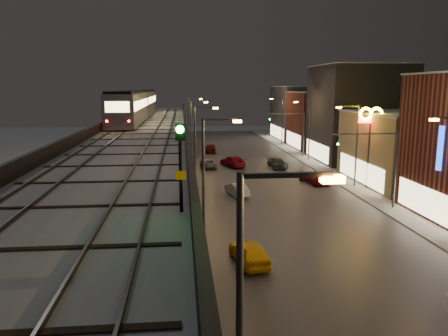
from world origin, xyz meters
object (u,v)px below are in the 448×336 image
car_near_white (237,190)px  car_onc_red (278,163)px  car_taxi (249,253)px  car_onc_dark (316,178)px  car_mid_silver (208,163)px  car_onc_white (277,163)px  car_mid_dark (233,162)px  subway_train (137,104)px  car_far_white (211,148)px  rail_signal (180,150)px

car_near_white → car_onc_red: size_ratio=0.93×
car_taxi → car_onc_dark: 24.72m
car_mid_silver → car_onc_white: (9.55, -0.52, -0.01)m
car_mid_silver → car_mid_dark: 3.45m
subway_train → car_onc_dark: 28.64m
car_taxi → car_mid_dark: (2.89, 33.74, 0.01)m
car_onc_white → car_mid_dark: bearing=160.4°
car_taxi → car_mid_silver: bearing=-98.4°
car_mid_dark → car_near_white: bearing=66.9°
car_far_white → car_onc_red: size_ratio=1.00×
car_far_white → car_onc_dark: car_far_white is taller
subway_train → car_mid_dark: (13.39, -5.42, -7.81)m
car_taxi → car_onc_white: bearing=-114.6°
car_far_white → car_onc_dark: (10.38, -25.61, -0.07)m
car_taxi → car_onc_red: size_ratio=1.00×
rail_signal → subway_train: bearing=97.3°
car_far_white → car_onc_red: (8.21, -15.67, 0.00)m
subway_train → car_onc_dark: (21.60, -17.07, -7.89)m
car_onc_red → car_near_white: bearing=-109.5°
car_near_white → car_onc_white: car_near_white is taller
subway_train → rail_signal: (6.40, -49.97, 0.27)m
subway_train → rail_signal: size_ratio=12.67×
car_near_white → rail_signal: bearing=66.6°
car_taxi → car_far_white: 47.70m
car_mid_silver → car_mid_dark: (3.43, 0.31, 0.13)m
car_near_white → car_far_white: size_ratio=0.93×
rail_signal → car_mid_dark: 45.81m
car_onc_dark → car_onc_red: car_onc_red is taller
car_mid_silver → car_onc_red: (9.47, -1.40, 0.12)m
car_mid_dark → car_onc_white: (6.12, -0.83, -0.14)m
subway_train → car_onc_dark: size_ratio=8.18×
car_near_white → car_onc_dark: car_onc_dark is taller
car_mid_dark → car_far_white: size_ratio=1.19×
car_taxi → subway_train: bearing=-84.3°
subway_train → car_onc_white: 21.98m
car_taxi → car_mid_dark: 33.86m
car_onc_dark → car_mid_dark: bearing=113.2°
car_mid_dark → car_onc_white: bearing=154.4°
rail_signal → car_onc_white: size_ratio=0.74×
car_onc_red → car_onc_white: bearing=92.0°
subway_train → car_taxi: bearing=-75.0°
car_far_white → car_onc_white: 16.95m
car_onc_dark → subway_train: bearing=129.8°
car_mid_silver → car_mid_dark: bearing=-177.3°
rail_signal → car_onc_dark: (15.20, 32.90, -8.16)m
rail_signal → car_mid_silver: size_ratio=0.70×
car_near_white → car_far_white: car_far_white is taller
car_taxi → car_onc_dark: car_taxi is taller
car_taxi → car_onc_dark: bearing=-126.0°
subway_train → car_mid_silver: (9.96, -5.73, -7.94)m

